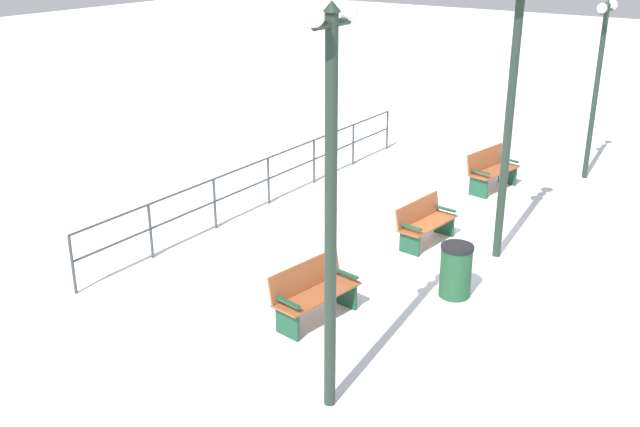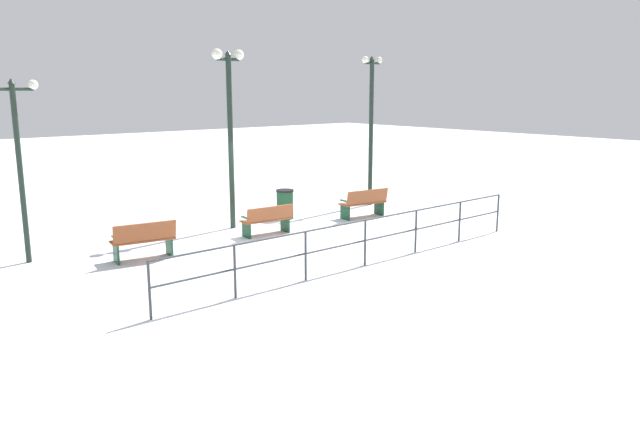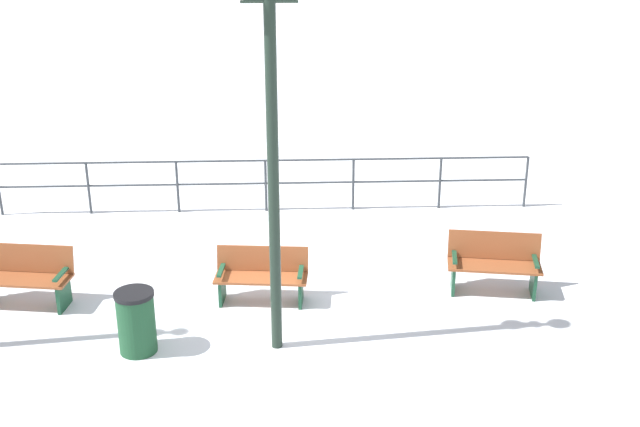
{
  "view_description": "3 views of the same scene",
  "coord_description": "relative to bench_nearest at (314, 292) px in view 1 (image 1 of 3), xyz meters",
  "views": [
    {
      "loc": [
        5.85,
        -11.93,
        5.74
      ],
      "look_at": [
        -1.69,
        -1.02,
        0.55
      ],
      "focal_mm": 41.7,
      "sensor_mm": 36.0,
      "label": 1
    },
    {
      "loc": [
        -13.28,
        9.38,
        3.93
      ],
      "look_at": [
        -1.42,
        -0.65,
        0.74
      ],
      "focal_mm": 34.22,
      "sensor_mm": 36.0,
      "label": 2
    },
    {
      "loc": [
        11.21,
        0.42,
        5.89
      ],
      "look_at": [
        -2.12,
        1.0,
        0.57
      ],
      "focal_mm": 45.38,
      "sensor_mm": 36.0,
      "label": 3
    }
  ],
  "objects": [
    {
      "name": "ground_plane",
      "position": [
        0.02,
        3.62,
        -0.47
      ],
      "size": [
        80.0,
        80.0,
        0.0
      ],
      "primitive_type": "plane",
      "color": "white",
      "rests_on": "ground"
    },
    {
      "name": "bench_nearest",
      "position": [
        0.0,
        0.0,
        0.0
      ],
      "size": [
        0.78,
        1.57,
        0.91
      ],
      "rotation": [
        0.0,
        0.0,
        -0.14
      ],
      "color": "brown",
      "rests_on": "ground"
    },
    {
      "name": "bench_second",
      "position": [
        0.04,
        3.63,
        -0.04
      ],
      "size": [
        0.67,
        1.46,
        0.83
      ],
      "rotation": [
        0.0,
        0.0,
        -0.09
      ],
      "color": "brown",
      "rests_on": "ground"
    },
    {
      "name": "bench_third",
      "position": [
        -0.12,
        7.26,
        0.01
      ],
      "size": [
        0.8,
        1.51,
        0.93
      ],
      "rotation": [
        0.0,
        0.0,
        -0.17
      ],
      "color": "brown",
      "rests_on": "ground"
    },
    {
      "name": "lamppost_near",
      "position": [
        1.42,
        -1.67,
        2.53
      ],
      "size": [
        0.22,
        0.86,
        5.0
      ],
      "color": "#1E2D23",
      "rests_on": "ground"
    },
    {
      "name": "lamppost_middle",
      "position": [
        1.42,
        3.86,
        2.81
      ],
      "size": [
        0.29,
        0.98,
        4.99
      ],
      "color": "#1E2D23",
      "rests_on": "ground"
    },
    {
      "name": "lamppost_far",
      "position": [
        1.42,
        9.38,
        2.21
      ],
      "size": [
        0.22,
        1.1,
        4.16
      ],
      "color": "#1E2D23",
      "rests_on": "ground"
    },
    {
      "name": "waterfront_railing",
      "position": [
        -3.75,
        3.62,
        0.24
      ],
      "size": [
        0.05,
        10.4,
        1.06
      ],
      "color": "#383D42",
      "rests_on": "ground"
    },
    {
      "name": "trash_bin",
      "position": [
        1.46,
        1.96,
        -0.01
      ],
      "size": [
        0.54,
        0.54,
        0.9
      ],
      "color": "#1E4C2D",
      "rests_on": "ground"
    }
  ]
}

